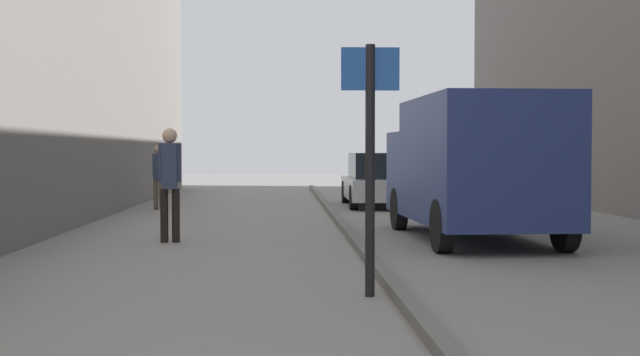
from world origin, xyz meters
The scene contains 7 objects.
ground_plane centered at (0.00, 12.00, 0.00)m, with size 80.00×80.00×0.00m, color gray.
kerb_strip centered at (1.58, 12.00, 0.06)m, with size 0.16×40.00×0.12m, color #615F5B.
pedestrian_main_foreground centered at (-2.75, 20.04, 0.95)m, with size 0.31×0.24×1.65m.
pedestrian_mid_block centered at (-1.44, 12.47, 1.08)m, with size 0.37×0.24×1.88m.
delivery_van centered at (3.63, 12.66, 1.28)m, with size 2.24×5.26×2.38m.
parked_car centered at (3.05, 21.14, 0.71)m, with size 1.86×4.21×1.45m.
street_sign_post centered at (1.30, 7.31, 1.55)m, with size 0.60×0.10×2.60m.
Camera 1 is at (0.39, -1.14, 1.51)m, focal length 46.29 mm.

